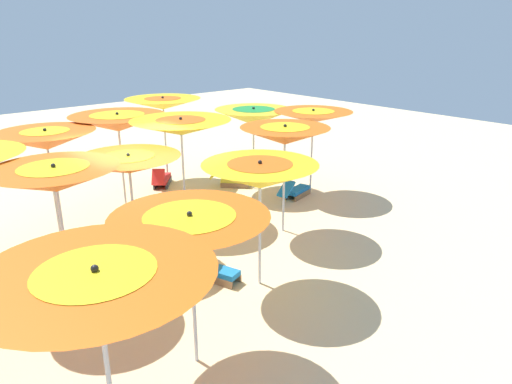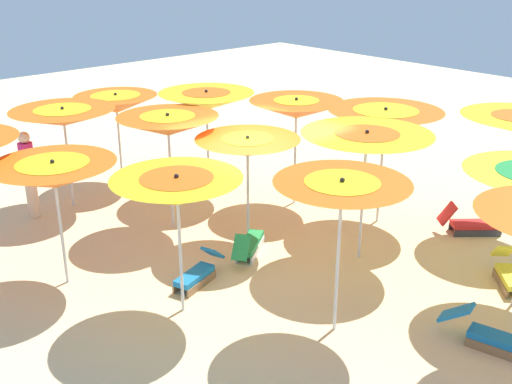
% 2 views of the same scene
% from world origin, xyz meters
% --- Properties ---
extents(ground, '(38.86, 38.86, 0.04)m').
position_xyz_m(ground, '(0.00, 0.00, -0.02)').
color(ground, beige).
extents(beach_umbrella_0, '(2.12, 2.12, 2.45)m').
position_xyz_m(beach_umbrella_0, '(4.32, -2.79, 2.18)').
color(beach_umbrella_0, silver).
rests_on(beach_umbrella_0, ground).
extents(beach_umbrella_1, '(2.02, 2.02, 2.22)m').
position_xyz_m(beach_umbrella_1, '(3.35, -1.17, 1.96)').
color(beach_umbrella_1, silver).
rests_on(beach_umbrella_1, ground).
extents(beach_umbrella_2, '(1.96, 1.96, 2.30)m').
position_xyz_m(beach_umbrella_2, '(2.38, 0.87, 2.03)').
color(beach_umbrella_2, silver).
rests_on(beach_umbrella_2, ground).
extents(beach_umbrella_3, '(1.92, 1.92, 2.44)m').
position_xyz_m(beach_umbrella_3, '(1.00, 2.83, 2.19)').
color(beach_umbrella_3, silver).
rests_on(beach_umbrella_3, ground).
extents(beach_umbrella_4, '(2.07, 2.07, 2.34)m').
position_xyz_m(beach_umbrella_4, '(-0.34, 5.22, 2.13)').
color(beach_umbrella_4, silver).
rests_on(beach_umbrella_4, ground).
extents(beach_umbrella_6, '(1.98, 1.98, 2.40)m').
position_xyz_m(beach_umbrella_6, '(0.67, -1.86, 2.14)').
color(beach_umbrella_6, silver).
rests_on(beach_umbrella_6, ground).
extents(beach_umbrella_7, '(1.96, 1.96, 2.16)m').
position_xyz_m(beach_umbrella_7, '(-0.01, -0.28, 1.93)').
color(beach_umbrella_7, silver).
rests_on(beach_umbrella_7, ground).
extents(beach_umbrella_8, '(2.29, 2.29, 2.45)m').
position_xyz_m(beach_umbrella_8, '(-1.09, 1.59, 2.22)').
color(beach_umbrella_8, silver).
rests_on(beach_umbrella_8, ground).
extents(beach_umbrella_9, '(2.11, 2.11, 2.32)m').
position_xyz_m(beach_umbrella_9, '(-1.67, 4.29, 2.06)').
color(beach_umbrella_9, silver).
rests_on(beach_umbrella_9, ground).
extents(beach_umbrella_12, '(2.01, 2.01, 2.41)m').
position_xyz_m(beach_umbrella_12, '(-2.07, -1.06, 2.16)').
color(beach_umbrella_12, silver).
rests_on(beach_umbrella_12, ground).
extents(beach_umbrella_13, '(2.27, 2.27, 2.45)m').
position_xyz_m(beach_umbrella_13, '(-2.65, 0.82, 2.20)').
color(beach_umbrella_13, silver).
rests_on(beach_umbrella_13, ground).
extents(beach_umbrella_14, '(2.16, 2.16, 2.50)m').
position_xyz_m(beach_umbrella_14, '(-4.00, 2.88, 2.28)').
color(beach_umbrella_14, silver).
rests_on(beach_umbrella_14, ground).
extents(lounger_0, '(1.28, 1.00, 0.61)m').
position_xyz_m(lounger_0, '(0.35, 0.15, 0.20)').
color(lounger_0, silver).
rests_on(lounger_0, ground).
extents(lounger_1, '(1.06, 1.02, 0.56)m').
position_xyz_m(lounger_1, '(-2.21, 3.93, 0.20)').
color(lounger_1, olive).
rests_on(lounger_1, ground).
extents(lounger_2, '(0.61, 1.30, 0.57)m').
position_xyz_m(lounger_2, '(-0.31, 4.60, 0.21)').
color(lounger_2, olive).
rests_on(lounger_2, ground).
extents(lounger_3, '(1.16, 1.07, 0.64)m').
position_xyz_m(lounger_3, '(-3.57, 2.42, 0.21)').
color(lounger_3, '#333338').
rests_on(lounger_3, ground).
extents(lounger_4, '(1.18, 0.65, 0.52)m').
position_xyz_m(lounger_4, '(1.70, 0.35, 0.19)').
color(lounger_4, olive).
rests_on(lounger_4, ground).
extents(beach_ball, '(0.29, 0.29, 0.29)m').
position_xyz_m(beach_ball, '(-5.81, 3.82, 0.15)').
color(beach_ball, red).
rests_on(beach_ball, ground).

